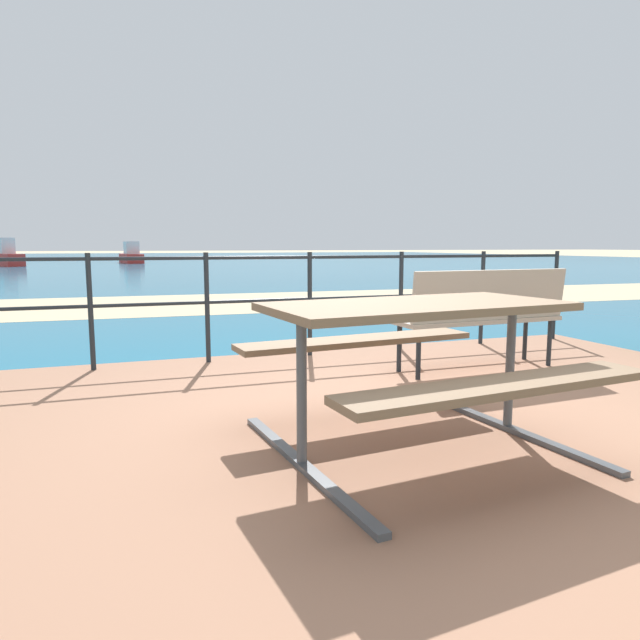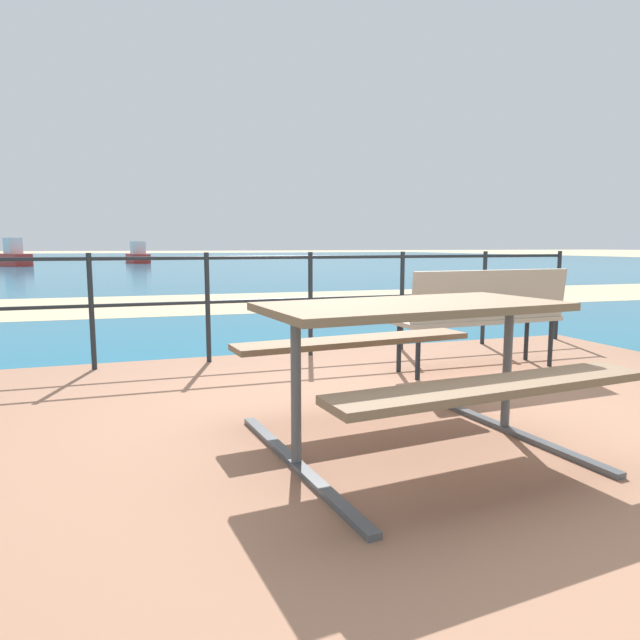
# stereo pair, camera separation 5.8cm
# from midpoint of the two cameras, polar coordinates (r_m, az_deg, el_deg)

# --- Properties ---
(ground_plane) EXTENTS (240.00, 240.00, 0.00)m
(ground_plane) POSITION_cam_midpoint_polar(r_m,az_deg,el_deg) (3.43, 11.30, -11.71)
(ground_plane) COLOR tan
(patio_paving) EXTENTS (6.40, 5.20, 0.06)m
(patio_paving) POSITION_cam_midpoint_polar(r_m,az_deg,el_deg) (3.42, 11.31, -11.24)
(patio_paving) COLOR #996B51
(patio_paving) RESTS_ON ground
(sea_water) EXTENTS (90.00, 90.00, 0.01)m
(sea_water) POSITION_cam_midpoint_polar(r_m,az_deg,el_deg) (42.82, -17.33, 5.75)
(sea_water) COLOR #196B8E
(sea_water) RESTS_ON ground
(beach_strip) EXTENTS (54.11, 6.00, 0.01)m
(beach_strip) POSITION_cam_midpoint_polar(r_m,az_deg,el_deg) (11.19, -10.77, 1.71)
(beach_strip) COLOR tan
(beach_strip) RESTS_ON ground
(picnic_table) EXTENTS (1.68, 1.66, 0.77)m
(picnic_table) POSITION_cam_midpoint_polar(r_m,az_deg,el_deg) (2.94, 9.23, -1.72)
(picnic_table) COLOR #7A6047
(picnic_table) RESTS_ON patio_paving
(park_bench) EXTENTS (1.54, 0.50, 0.87)m
(park_bench) POSITION_cam_midpoint_polar(r_m,az_deg,el_deg) (4.93, 15.97, 0.95)
(park_bench) COLOR tan
(park_bench) RESTS_ON patio_paving
(railing_fence) EXTENTS (5.94, 0.04, 1.00)m
(railing_fence) POSITION_cam_midpoint_polar(r_m,az_deg,el_deg) (5.41, -1.35, 2.86)
(railing_fence) COLOR #1E2328
(railing_fence) RESTS_ON patio_paving
(boat_near) EXTENTS (1.49, 4.44, 1.37)m
(boat_near) POSITION_cam_midpoint_polar(r_m,az_deg,el_deg) (38.27, -18.70, 6.22)
(boat_near) COLOR red
(boat_near) RESTS_ON sea_water
(boat_far) EXTENTS (2.57, 3.73, 1.53)m
(boat_far) POSITION_cam_midpoint_polar(r_m,az_deg,el_deg) (35.42, -29.51, 5.59)
(boat_far) COLOR red
(boat_far) RESTS_ON sea_water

